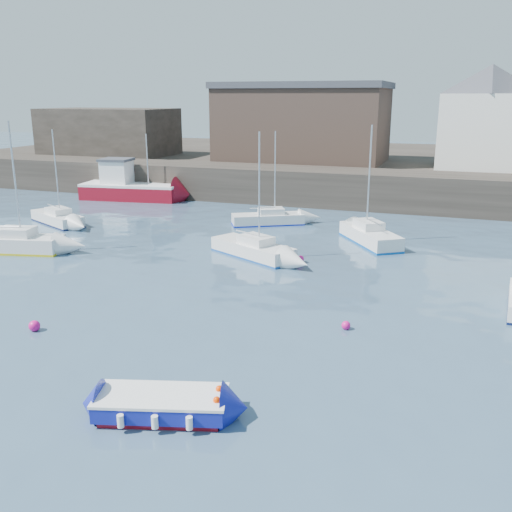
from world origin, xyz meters
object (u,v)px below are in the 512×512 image
(buoy_near, at_px, (35,331))
(buoy_far, at_px, (300,262))
(sailboat_f, at_px, (370,235))
(sailboat_h, at_px, (268,219))
(sailboat_e, at_px, (57,218))
(blue_dinghy, at_px, (162,404))
(fishing_boat, at_px, (128,187))
(sailboat_a, at_px, (13,243))
(buoy_mid, at_px, (346,329))
(sailboat_b, at_px, (253,249))

(buoy_near, relative_size, buoy_far, 1.13)
(sailboat_f, relative_size, sailboat_h, 1.10)
(sailboat_e, bearing_deg, sailboat_h, 18.84)
(blue_dinghy, height_order, sailboat_e, sailboat_e)
(fishing_boat, height_order, sailboat_a, sailboat_a)
(sailboat_a, distance_m, buoy_mid, 21.86)
(sailboat_e, xyz_separation_m, buoy_near, (12.10, -16.87, -0.45))
(sailboat_e, relative_size, sailboat_h, 1.02)
(sailboat_a, distance_m, sailboat_e, 7.84)
(sailboat_f, height_order, buoy_far, sailboat_f)
(blue_dinghy, bearing_deg, sailboat_f, 83.51)
(sailboat_a, relative_size, sailboat_h, 1.15)
(sailboat_b, height_order, sailboat_h, sailboat_b)
(blue_dinghy, distance_m, sailboat_b, 17.56)
(buoy_mid, bearing_deg, blue_dinghy, -114.86)
(blue_dinghy, bearing_deg, buoy_near, 153.47)
(buoy_mid, bearing_deg, sailboat_h, 117.52)
(fishing_boat, bearing_deg, buoy_near, -65.27)
(sailboat_a, height_order, sailboat_e, sailboat_a)
(blue_dinghy, height_order, sailboat_f, sailboat_f)
(blue_dinghy, distance_m, buoy_mid, 9.14)
(sailboat_a, xyz_separation_m, buoy_near, (9.49, -9.48, -0.54))
(sailboat_a, height_order, buoy_far, sailboat_a)
(buoy_far, bearing_deg, blue_dinghy, -88.49)
(sailboat_f, bearing_deg, sailboat_a, -155.10)
(blue_dinghy, relative_size, sailboat_h, 0.62)
(sailboat_e, xyz_separation_m, buoy_far, (19.56, -3.76, -0.45))
(buoy_far, bearing_deg, buoy_near, -119.64)
(sailboat_e, distance_m, buoy_far, 19.92)
(sailboat_f, bearing_deg, sailboat_b, -137.38)
(sailboat_e, height_order, buoy_near, sailboat_e)
(buoy_near, bearing_deg, sailboat_f, 60.78)
(sailboat_f, xyz_separation_m, buoy_near, (-10.49, -18.76, -0.52))
(sailboat_a, distance_m, buoy_far, 17.35)
(fishing_boat, bearing_deg, blue_dinghy, -56.90)
(sailboat_h, relative_size, buoy_far, 16.76)
(sailboat_h, xyz_separation_m, buoy_mid, (9.14, -17.55, -0.44))
(buoy_near, distance_m, buoy_far, 15.08)
(sailboat_f, distance_m, buoy_near, 21.50)
(sailboat_h, bearing_deg, sailboat_f, -21.63)
(sailboat_e, xyz_separation_m, sailboat_h, (14.71, 5.02, -0.01))
(sailboat_e, distance_m, sailboat_f, 22.67)
(blue_dinghy, relative_size, sailboat_f, 0.56)
(blue_dinghy, distance_m, sailboat_a, 21.98)
(sailboat_a, xyz_separation_m, sailboat_f, (19.99, 9.28, -0.02))
(buoy_near, distance_m, buoy_mid, 12.52)
(fishing_boat, relative_size, sailboat_a, 1.20)
(fishing_boat, bearing_deg, sailboat_f, -21.34)
(buoy_near, bearing_deg, blue_dinghy, -26.53)
(sailboat_b, bearing_deg, buoy_far, -3.33)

